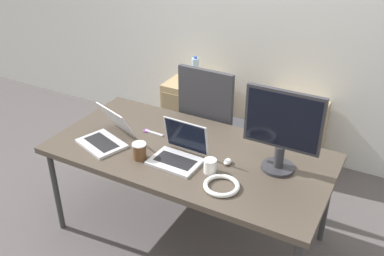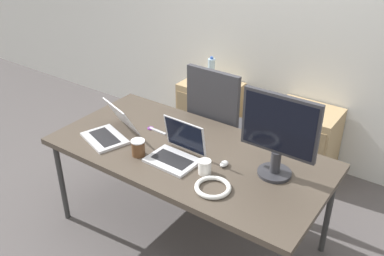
% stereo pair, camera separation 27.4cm
% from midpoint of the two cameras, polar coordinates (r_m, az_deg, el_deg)
% --- Properties ---
extents(ground_plane, '(14.00, 14.00, 0.00)m').
position_cam_midpoint_polar(ground_plane, '(3.22, 2.03, -13.86)').
color(ground_plane, '#514C4C').
extents(wall_back, '(10.00, 0.05, 2.60)m').
position_cam_midpoint_polar(wall_back, '(3.75, 14.90, 14.45)').
color(wall_back, silver).
rests_on(wall_back, ground_plane).
extents(desk, '(1.83, 0.91, 0.71)m').
position_cam_midpoint_polar(desk, '(2.81, 2.27, -3.86)').
color(desk, '#473D33').
rests_on(desk, ground_plane).
extents(office_chair, '(0.56, 0.56, 1.07)m').
position_cam_midpoint_polar(office_chair, '(3.51, 6.54, -1.72)').
color(office_chair, '#232326').
rests_on(office_chair, ground_plane).
extents(cabinet_left, '(0.53, 0.41, 0.62)m').
position_cam_midpoint_polar(cabinet_left, '(4.13, 4.35, 1.94)').
color(cabinet_left, tan).
rests_on(cabinet_left, ground_plane).
extents(cabinet_right, '(0.53, 0.41, 0.62)m').
position_cam_midpoint_polar(cabinet_right, '(3.81, 16.59, -1.88)').
color(cabinet_right, tan).
rests_on(cabinet_right, ground_plane).
extents(water_bottle, '(0.07, 0.07, 0.26)m').
position_cam_midpoint_polar(water_bottle, '(3.96, 4.60, 7.51)').
color(water_bottle, silver).
rests_on(water_bottle, cabinet_left).
extents(laptop_left, '(0.37, 0.41, 0.22)m').
position_cam_midpoint_polar(laptop_left, '(2.95, -8.24, -0.42)').
color(laptop_left, silver).
rests_on(laptop_left, desk).
extents(laptop_right, '(0.32, 0.27, 0.24)m').
position_cam_midpoint_polar(laptop_right, '(2.68, 0.82, -3.30)').
color(laptop_right, silver).
rests_on(laptop_right, desk).
extents(monitor, '(0.46, 0.20, 0.52)m').
position_cam_midpoint_polar(monitor, '(2.49, 14.60, -0.85)').
color(monitor, '#2D2D33').
rests_on(monitor, desk).
extents(mouse, '(0.05, 0.07, 0.03)m').
position_cam_midpoint_polar(mouse, '(2.65, 7.27, -4.86)').
color(mouse, silver).
rests_on(mouse, desk).
extents(coffee_cup_white, '(0.08, 0.08, 0.09)m').
position_cam_midpoint_polar(coffee_cup_white, '(2.56, 4.79, -5.30)').
color(coffee_cup_white, white).
rests_on(coffee_cup_white, desk).
extents(coffee_cup_brown, '(0.09, 0.09, 0.11)m').
position_cam_midpoint_polar(coffee_cup_brown, '(2.72, -4.34, -2.74)').
color(coffee_cup_brown, brown).
rests_on(coffee_cup_brown, desk).
extents(cable_coil, '(0.21, 0.21, 0.03)m').
position_cam_midpoint_polar(cable_coil, '(2.45, 6.03, -7.99)').
color(cable_coil, white).
rests_on(cable_coil, desk).
extents(scissors, '(0.17, 0.05, 0.01)m').
position_cam_midpoint_polar(scissors, '(3.01, -2.36, -0.35)').
color(scissors, '#B2B2B7').
rests_on(scissors, desk).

